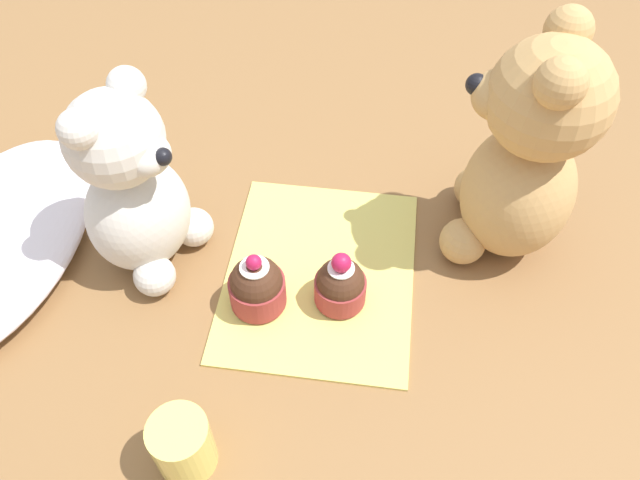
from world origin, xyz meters
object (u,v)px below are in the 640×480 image
at_px(teddy_bear_cream, 134,190).
at_px(juice_glass, 183,445).
at_px(cupcake_near_tan_bear, 340,284).
at_px(cupcake_near_cream_bear, 257,286).
at_px(teddy_bear_tan, 525,156).

distance_m(teddy_bear_cream, juice_glass, 0.24).
relative_size(teddy_bear_cream, juice_glass, 3.44).
bearing_deg(juice_glass, cupcake_near_tan_bear, -31.76).
relative_size(cupcake_near_tan_bear, juice_glass, 1.10).
height_order(cupcake_near_cream_bear, cupcake_near_tan_bear, cupcake_near_cream_bear).
relative_size(teddy_bear_cream, teddy_bear_tan, 0.85).
bearing_deg(teddy_bear_tan, teddy_bear_cream, -67.71).
distance_m(teddy_bear_cream, cupcake_near_cream_bear, 0.15).
relative_size(cupcake_near_cream_bear, juice_glass, 1.15).
bearing_deg(cupcake_near_cream_bear, teddy_bear_tan, -63.23).
distance_m(cupcake_near_cream_bear, juice_glass, 0.16).
xyz_separation_m(cupcake_near_cream_bear, juice_glass, (-0.16, 0.03, -0.00)).
distance_m(teddy_bear_cream, teddy_bear_tan, 0.37).
bearing_deg(cupcake_near_tan_bear, teddy_bear_cream, 80.15).
bearing_deg(teddy_bear_tan, juice_glass, -32.63).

